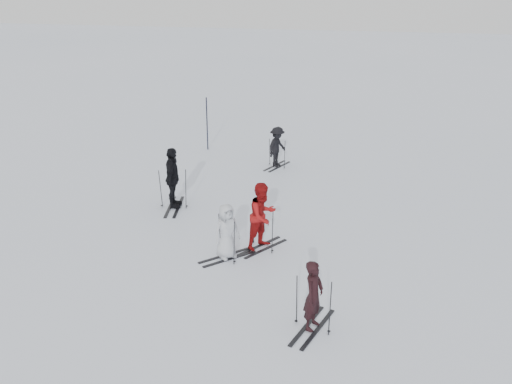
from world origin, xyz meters
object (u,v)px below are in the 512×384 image
Objects in this scene: skier_near_dark at (313,296)px; skier_grey at (227,232)px; skier_uphill_far at (277,147)px; skier_red at (263,217)px; skier_uphill_left at (173,179)px; piste_marker at (207,124)px.

skier_near_dark is 1.04× the size of skier_grey.
skier_grey is (-2.67, 2.75, -0.03)m from skier_near_dark.
skier_grey is 7.83m from skier_uphill_far.
skier_uphill_far is (-0.07, 7.83, 0.02)m from skier_grey.
skier_uphill_far is at bearing 31.52° from skier_near_dark.
skier_red is 0.95× the size of skier_uphill_left.
skier_uphill_far reaches higher than skier_grey.
skier_uphill_far is (-2.74, 10.58, -0.01)m from skier_near_dark.
skier_grey is 0.77× the size of skier_uphill_left.
skier_red is 4.10m from skier_uphill_left.
skier_uphill_far is (2.56, 4.82, -0.21)m from skier_uphill_left.
skier_grey is at bearing 166.72° from skier_red.
skier_near_dark is at bearing -91.64° from skier_grey.
skier_uphill_left reaches higher than skier_near_dark.
skier_uphill_far is 0.69× the size of piste_marker.
skier_grey is (-0.82, -0.78, -0.19)m from skier_red.
skier_uphill_far is (-0.89, 7.04, -0.16)m from skier_red.
skier_red is (-1.85, 3.54, 0.15)m from skier_near_dark.
skier_near_dark is 0.84× the size of skier_red.
skier_grey is 10.06m from piste_marker.
piste_marker is at bearing 59.08° from skier_red.
skier_uphill_left reaches higher than skier_grey.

